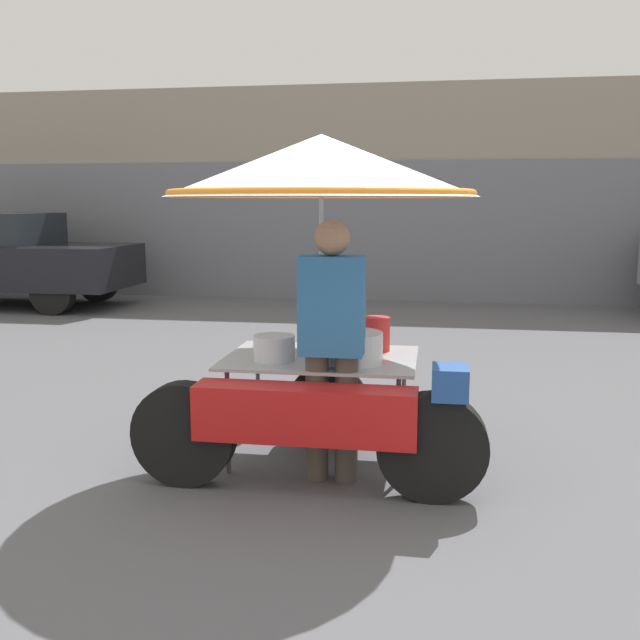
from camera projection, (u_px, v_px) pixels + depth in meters
ground_plane at (326, 475)px, 4.44m from camera, size 36.00×36.00×0.00m
shopfront_building at (402, 195)px, 13.00m from camera, size 28.00×2.06×3.65m
vendor_motorcycle_cart at (321, 208)px, 4.44m from camera, size 2.09×1.97×2.10m
vendor_person at (332, 338)px, 4.24m from camera, size 0.38×0.22×1.58m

